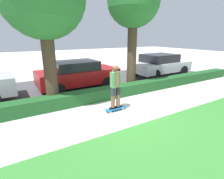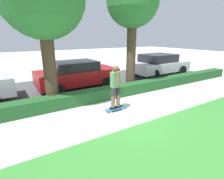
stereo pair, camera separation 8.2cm
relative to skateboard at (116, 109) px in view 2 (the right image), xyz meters
name	(u,v)px [view 2 (the right image)]	position (x,y,z in m)	size (l,w,h in m)	color
ground_plane	(121,113)	(0.07, -0.28, -0.08)	(60.00, 60.00, 0.00)	beige
grass_lawn_strip	(199,162)	(0.07, -3.28, -0.07)	(18.31, 4.00, 0.01)	#388433
street_asphalt	(79,86)	(0.07, 3.92, -0.07)	(18.31, 5.00, 0.01)	#474749
hedge_row	(100,94)	(0.07, 1.32, 0.17)	(18.31, 0.60, 0.49)	#1E5123
skateboard	(116,109)	(0.00, 0.00, 0.00)	(0.80, 0.24, 0.09)	#1E6BAD
skater_person	(116,86)	(0.00, 0.00, 0.87)	(0.48, 0.41, 1.60)	black
tree_mid	(133,4)	(2.08, 1.89, 3.95)	(2.38, 2.38, 5.34)	#423323
parked_car_middle	(77,74)	(-0.16, 3.46, 0.68)	(4.10, 1.91, 1.43)	maroon
parked_car_rear	(159,64)	(5.69, 3.49, 0.71)	(4.23, 2.07, 1.48)	silver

